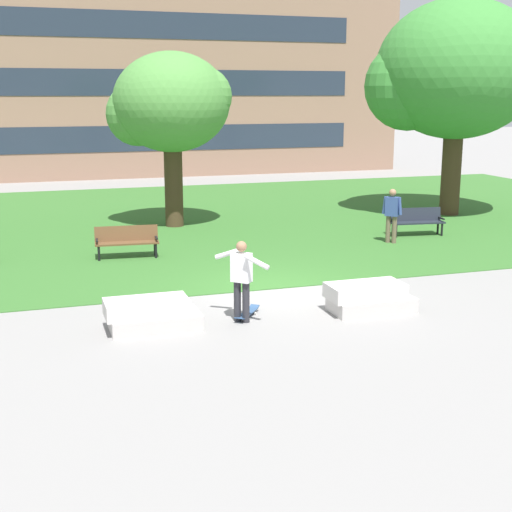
% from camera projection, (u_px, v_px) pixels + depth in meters
% --- Properties ---
extents(ground_plane, '(140.00, 140.00, 0.00)m').
position_uv_depth(ground_plane, '(271.00, 290.00, 17.24)').
color(ground_plane, gray).
extents(grass_lawn, '(40.00, 20.00, 0.02)m').
position_uv_depth(grass_lawn, '(184.00, 221.00, 26.52)').
color(grass_lawn, '#336628').
rests_on(grass_lawn, ground).
extents(concrete_block_center, '(1.89, 0.90, 0.64)m').
position_uv_depth(concrete_block_center, '(151.00, 315.00, 14.27)').
color(concrete_block_center, '#BCB7B2').
rests_on(concrete_block_center, ground).
extents(concrete_block_left, '(1.89, 0.90, 0.64)m').
position_uv_depth(concrete_block_left, '(369.00, 298.00, 15.44)').
color(concrete_block_left, '#BCB7B2').
rests_on(concrete_block_left, ground).
extents(person_skateboarder, '(0.84, 1.33, 1.71)m').
position_uv_depth(person_skateboarder, '(242.00, 276.00, 14.62)').
color(person_skateboarder, '#28282D').
rests_on(person_skateboarder, ground).
extents(skateboard, '(0.78, 0.93, 0.14)m').
position_uv_depth(skateboard, '(247.00, 313.00, 15.11)').
color(skateboard, '#2D4C75').
rests_on(skateboard, ground).
extents(park_bench_near_left, '(1.84, 0.69, 0.90)m').
position_uv_depth(park_bench_near_left, '(127.00, 240.00, 20.42)').
color(park_bench_near_left, brown).
rests_on(park_bench_near_left, grass_lawn).
extents(park_bench_near_right, '(1.85, 0.76, 0.90)m').
position_uv_depth(park_bench_near_right, '(416.00, 220.00, 23.63)').
color(park_bench_near_right, '#1E232D').
rests_on(park_bench_near_right, grass_lawn).
extents(tree_far_right, '(6.38, 6.08, 8.07)m').
position_uv_depth(tree_far_right, '(455.00, 72.00, 26.63)').
color(tree_far_right, '#42301E').
rests_on(tree_far_right, grass_lawn).
extents(tree_near_left, '(4.22, 4.02, 6.03)m').
position_uv_depth(tree_near_left, '(170.00, 105.00, 24.46)').
color(tree_near_left, '#42301E').
rests_on(tree_near_left, grass_lawn).
extents(person_bystander_far_lawn, '(0.55, 0.49, 1.71)m').
position_uv_depth(person_bystander_far_lawn, '(392.00, 213.00, 22.33)').
color(person_bystander_far_lawn, brown).
rests_on(person_bystander_far_lawn, grass_lawn).
extents(building_facade_distant, '(27.52, 1.03, 11.65)m').
position_uv_depth(building_facade_distant, '(171.00, 71.00, 39.42)').
color(building_facade_distant, '#8E6B56').
rests_on(building_facade_distant, ground).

